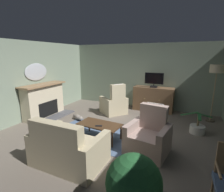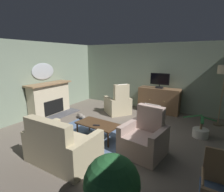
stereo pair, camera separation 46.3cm
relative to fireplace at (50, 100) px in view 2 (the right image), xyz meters
name	(u,v)px [view 2 (the right image)]	position (x,y,z in m)	size (l,w,h in m)	color
ground_plane	(108,136)	(2.76, -0.40, -0.59)	(6.67, 6.70, 0.04)	#665B51
wall_back	(148,76)	(2.76, 2.70, 0.75)	(6.67, 0.10, 2.64)	gray
wall_left	(33,80)	(-0.33, -0.40, 0.75)	(0.10, 6.70, 2.64)	gray
rug_central	(99,134)	(2.51, -0.50, -0.56)	(2.62, 1.62, 0.01)	slate
fireplace	(50,100)	(0.00, 0.00, 0.00)	(0.89, 1.75, 1.19)	#4C4C51
wall_mirror_oval	(43,71)	(-0.25, 0.00, 1.03)	(0.06, 0.94, 0.60)	#B2B7BF
tv_cabinet	(159,101)	(3.38, 2.35, -0.12)	(1.54, 0.55, 0.95)	#4A3523
television	(160,80)	(3.38, 2.30, 0.68)	(0.71, 0.20, 0.57)	black
coffee_table	(98,125)	(2.62, -0.69, -0.19)	(1.16, 0.66, 0.42)	#422B19
tv_remote	(96,125)	(2.68, -0.83, -0.14)	(0.17, 0.05, 0.02)	black
sofa_floral	(61,147)	(2.57, -1.92, -0.23)	(1.41, 0.93, 1.01)	tan
armchair_beside_cabinet	(118,104)	(2.11, 1.37, -0.22)	(1.17, 1.16, 1.18)	tan
armchair_near_window	(144,139)	(3.93, -0.76, -0.22)	(0.99, 0.93, 1.07)	#A3897F
side_chair_tucked_against_wall	(220,188)	(5.34, -1.87, -0.05)	(0.48, 0.51, 0.98)	#42567A
potted_plant_small_fern_corner	(112,185)	(4.15, -2.54, -0.02)	(0.73, 0.73, 0.94)	beige
potted_plant_leafy_by_curtain	(200,132)	(4.97, 0.78, -0.42)	(0.82, 0.64, 0.63)	beige
cat	(81,116)	(1.27, 0.21, -0.48)	(0.62, 0.41, 0.20)	gray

